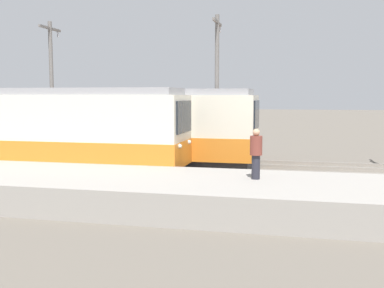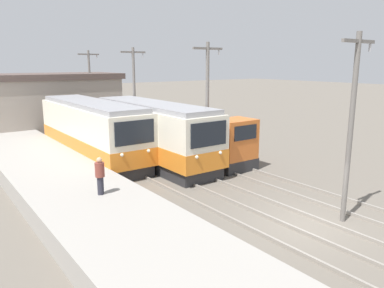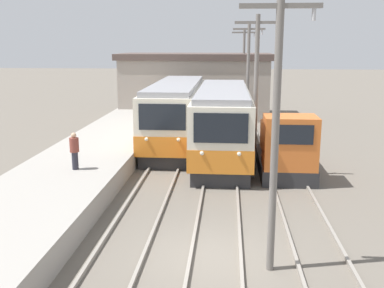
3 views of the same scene
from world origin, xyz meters
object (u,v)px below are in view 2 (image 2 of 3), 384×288
Objects in this scene: person_on_platform at (100,174)px; catenary_mast_mid at (207,103)px; commuter_train_left at (92,133)px; catenary_mast_distant at (90,87)px; commuter_train_center at (153,135)px; catenary_mast_far at (134,93)px; catenary_mast_near at (351,123)px; shunting_locomotive at (217,145)px.

catenary_mast_mid is at bearing 18.48° from person_on_platform.
commuter_train_left is 1.63× the size of catenary_mast_distant.
catenary_mast_far reaches higher than commuter_train_center.
person_on_platform is at bearing -161.52° from catenary_mast_mid.
catenary_mast_distant is at bearing 69.30° from person_on_platform.
commuter_train_left is 12.00m from catenary_mast_distant.
catenary_mast_near is (4.31, -15.16, 2.21)m from commuter_train_left.
commuter_train_left is at bearing -152.26° from catenary_mast_far.
catenary_mast_near is (1.51, -12.26, 2.21)m from commuter_train_center.
catenary_mast_distant is (0.00, 26.14, 0.00)m from catenary_mast_near.
commuter_train_left is 5.34m from catenary_mast_far.
catenary_mast_distant is (0.00, 8.71, 0.00)m from catenary_mast_far.
shunting_locomotive is at bearing -41.27° from commuter_train_center.
commuter_train_center is 12.54m from catenary_mast_near.
catenary_mast_far reaches higher than shunting_locomotive.
catenary_mast_near reaches higher than shunting_locomotive.
catenary_mast_far is at bearing 90.00° from catenary_mast_mid.
catenary_mast_near is 1.00× the size of catenary_mast_mid.
commuter_train_center is 4.03m from shunting_locomotive.
catenary_mast_far reaches higher than commuter_train_left.
shunting_locomotive is 0.77× the size of catenary_mast_near.
catenary_mast_mid reaches higher than commuter_train_center.
catenary_mast_mid is (0.00, 8.71, 0.00)m from catenary_mast_near.
catenary_mast_near is 17.42m from catenary_mast_far.
person_on_platform is at bearing -134.84° from commuter_train_center.
catenary_mast_mid is (4.31, -6.45, 2.21)m from commuter_train_left.
shunting_locomotive is at bearing 31.36° from catenary_mast_mid.
commuter_train_center is at bearing -106.26° from catenary_mast_far.
commuter_train_left is 15.91m from catenary_mast_near.
person_on_platform is (-9.03, -3.43, 0.56)m from shunting_locomotive.
person_on_platform is at bearing -123.86° from catenary_mast_far.
commuter_train_left is 4.03m from commuter_train_center.
catenary_mast_mid is (-1.49, -0.91, 2.76)m from shunting_locomotive.
catenary_mast_far reaches higher than person_on_platform.
commuter_train_left is 1.63× the size of catenary_mast_mid.
commuter_train_center is 2.00× the size of shunting_locomotive.
catenary_mast_distant is (0.00, 17.42, 0.00)m from catenary_mast_mid.
catenary_mast_near and catenary_mast_mid have the same top height.
catenary_mast_distant reaches higher than shunting_locomotive.
catenary_mast_far is 8.71m from catenary_mast_distant.
shunting_locomotive is (5.80, -5.54, -0.56)m from commuter_train_left.
shunting_locomotive is at bearing 20.79° from person_on_platform.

